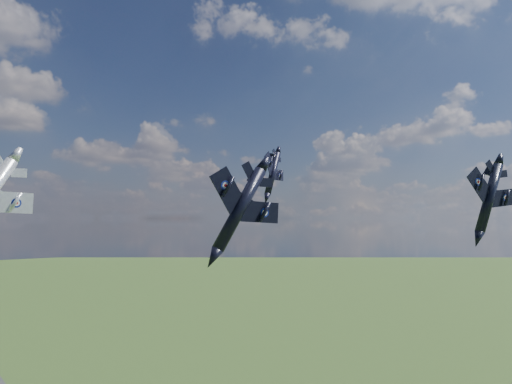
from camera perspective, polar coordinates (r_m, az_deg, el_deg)
jet_lead_navy at (r=63.11m, az=-1.87°, el=-1.92°), size 14.05×17.85×8.89m
jet_right_navy at (r=71.92m, az=25.09°, el=-0.62°), size 12.57×15.09×6.09m
jet_high_navy at (r=99.65m, az=1.92°, el=2.15°), size 14.32×16.11×6.83m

